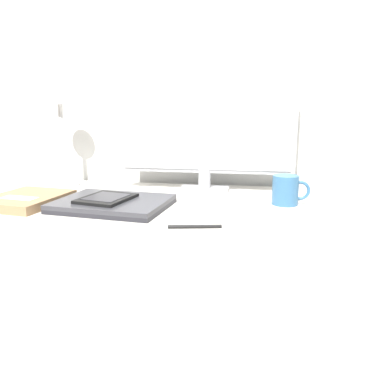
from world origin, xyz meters
TOP-DOWN VIEW (x-y plane):
  - wall_back at (0.00, 0.58)m, footprint 3.60×0.05m
  - desk at (0.00, 0.18)m, footprint 1.32×0.67m
  - monitor at (0.02, 0.40)m, footprint 0.62×0.11m
  - keyboard at (0.27, 0.09)m, footprint 0.28×0.10m
  - laptop at (-0.22, 0.12)m, footprint 0.34×0.28m
  - ereader at (-0.23, 0.11)m, footprint 0.16×0.18m
  - desk_lamp at (-0.52, 0.42)m, footprint 0.10×0.10m
  - notebook at (-0.50, 0.12)m, footprint 0.23×0.26m
  - coffee_mug at (0.29, 0.25)m, footprint 0.11×0.08m
  - pen at (0.06, -0.04)m, footprint 0.13×0.03m

SIDE VIEW (x-z plane):
  - desk at x=0.00m, z-range 0.00..0.71m
  - pen at x=0.06m, z-range 0.71..0.72m
  - keyboard at x=0.27m, z-range 0.71..0.73m
  - laptop at x=-0.22m, z-range 0.71..0.74m
  - notebook at x=-0.50m, z-range 0.71..0.74m
  - ereader at x=-0.23m, z-range 0.74..0.75m
  - coffee_mug at x=0.29m, z-range 0.71..0.80m
  - desk_lamp at x=-0.52m, z-range 0.77..1.14m
  - monitor at x=0.02m, z-range 0.73..1.19m
  - wall_back at x=0.00m, z-range 0.00..2.40m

